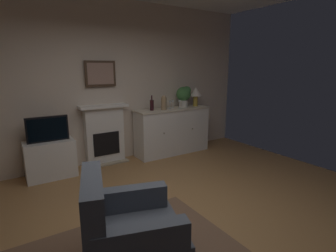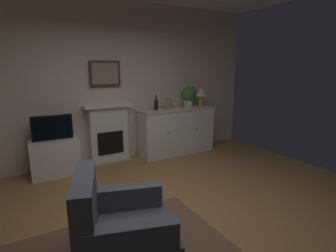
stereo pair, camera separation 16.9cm
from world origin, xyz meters
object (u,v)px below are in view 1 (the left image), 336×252
wine_bottle (152,105)px  armchair (127,233)px  wine_glass_center (173,102)px  tv_set (48,129)px  table_lamp (196,93)px  wine_glass_left (170,103)px  fireplace_unit (105,134)px  wine_glass_right (180,102)px  vase_decorative (164,103)px  potted_plant_small (184,95)px  sideboard_cabinet (172,131)px  tv_cabinet (50,159)px  framed_picture (100,74)px

wine_bottle → armchair: wine_bottle is taller
wine_glass_center → tv_set: bearing=-179.1°
armchair → wine_bottle: bearing=56.8°
table_lamp → wine_glass_left: size_ratio=2.42×
tv_set → armchair: bearing=-85.3°
fireplace_unit → wine_glass_right: size_ratio=6.67×
wine_glass_left → armchair: (-2.07, -2.52, -0.68)m
wine_bottle → armchair: 3.13m
vase_decorative → potted_plant_small: bearing=9.8°
tv_set → wine_glass_right: bearing=-1.0°
sideboard_cabinet → wine_glass_left: size_ratio=9.62×
vase_decorative → sideboard_cabinet: bearing=12.1°
vase_decorative → armchair: bearing=-127.4°
sideboard_cabinet → potted_plant_small: (0.32, 0.05, 0.73)m
wine_bottle → tv_cabinet: wine_bottle is taller
fireplace_unit → framed_picture: (0.00, 0.05, 1.10)m
fireplace_unit → tv_set: bearing=-169.2°
vase_decorative → potted_plant_small: potted_plant_small is taller
framed_picture → tv_set: 1.30m
framed_picture → tv_cabinet: (-0.98, -0.21, -1.34)m
sideboard_cabinet → table_lamp: 0.95m
fireplace_unit → wine_glass_center: size_ratio=6.67×
wine_glass_center → wine_glass_right: same height
table_lamp → wine_bottle: (-1.06, 0.01, -0.17)m
tv_cabinet → sideboard_cabinet: bearing=-0.4°
sideboard_cabinet → wine_bottle: wine_bottle is taller
framed_picture → sideboard_cabinet: 1.82m
table_lamp → potted_plant_small: bearing=170.5°
sideboard_cabinet → wine_glass_right: bearing=-20.0°
wine_glass_center → tv_set: (-2.39, -0.04, -0.25)m
wine_glass_left → vase_decorative: vase_decorative is taller
sideboard_cabinet → armchair: sideboard_cabinet is taller
fireplace_unit → armchair: (-0.77, -2.73, -0.17)m
wine_glass_center → tv_set: wine_glass_center is taller
wine_bottle → tv_set: (-1.89, -0.02, -0.24)m
fireplace_unit → wine_bottle: wine_bottle is taller
framed_picture → vase_decorative: (1.15, -0.27, -0.57)m
wine_bottle → wine_glass_left: (0.39, -0.05, 0.01)m
tv_set → fireplace_unit: bearing=10.8°
wine_glass_left → tv_cabinet: wine_glass_left is taller
vase_decorative → potted_plant_small: size_ratio=0.65×
sideboard_cabinet → wine_glass_center: (0.03, 0.03, 0.59)m
tv_set → potted_plant_small: (2.67, 0.05, 0.39)m
wine_glass_left → tv_set: size_ratio=0.27×
wine_glass_right → tv_cabinet: bearing=178.5°
sideboard_cabinet → potted_plant_small: size_ratio=3.69×
fireplace_unit → tv_set: fireplace_unit is taller
wine_glass_center → vase_decorative: vase_decorative is taller
wine_glass_right → potted_plant_small: potted_plant_small is taller
fireplace_unit → armchair: 2.84m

